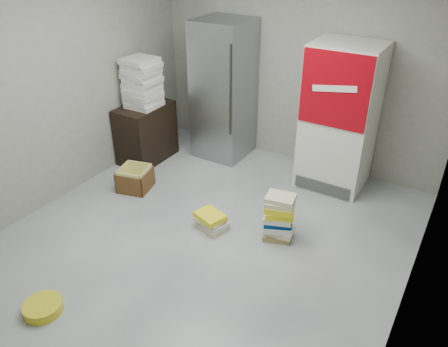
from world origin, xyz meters
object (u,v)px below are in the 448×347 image
phonebook_stack_main (279,218)px  cardboard_box (135,180)px  steel_fridge (224,91)px  coke_cooler (340,118)px  wood_shelf (146,133)px

phonebook_stack_main → cardboard_box: 1.99m
steel_fridge → coke_cooler: steel_fridge is taller
steel_fridge → phonebook_stack_main: (1.56, -1.44, -0.69)m
coke_cooler → wood_shelf: coke_cooler is taller
steel_fridge → phonebook_stack_main: 2.23m
cardboard_box → steel_fridge: bearing=59.6°
phonebook_stack_main → wood_shelf: bearing=145.6°
phonebook_stack_main → cardboard_box: size_ratio=1.17×
phonebook_stack_main → cardboard_box: phonebook_stack_main is taller
coke_cooler → steel_fridge: bearing=179.8°
wood_shelf → cardboard_box: size_ratio=1.77×
steel_fridge → cardboard_box: (-0.42, -1.46, -0.83)m
coke_cooler → wood_shelf: (-2.48, -0.72, -0.50)m
cardboard_box → wood_shelf: bearing=104.8°
coke_cooler → cardboard_box: bearing=-144.9°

